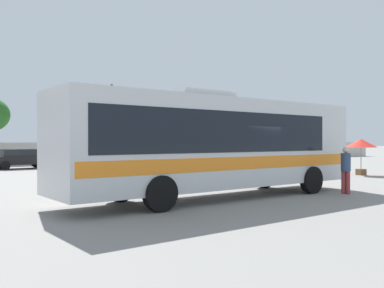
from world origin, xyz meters
TOP-DOWN VIEW (x-y plane):
  - ground_plane at (0.00, 10.00)m, footprint 300.00×300.00m
  - perimeter_wall at (0.00, 24.71)m, footprint 80.00×0.30m
  - coach_bus_silver_orange at (-0.86, -0.01)m, footprint 12.06×3.94m
  - attendant_by_bus_door at (4.05, -1.54)m, footprint 0.49×0.49m
  - vendor_umbrella_secondary_red at (12.19, 4.02)m, footprint 1.84×1.84m
  - parked_car_second_black at (-4.31, 20.49)m, footprint 4.25×2.27m
  - utility_pole_far at (5.05, 27.18)m, footprint 1.79×0.49m

SIDE VIEW (x-z plane):
  - ground_plane at x=0.00m, z-range 0.00..0.00m
  - parked_car_second_black at x=-4.31m, z-range 0.05..1.48m
  - perimeter_wall at x=0.00m, z-range 0.00..1.90m
  - attendant_by_bus_door at x=4.05m, z-range 0.12..1.90m
  - vendor_umbrella_secondary_red at x=12.19m, z-range 0.75..2.90m
  - coach_bus_silver_orange at x=-0.86m, z-range 0.12..3.81m
  - utility_pole_far at x=5.05m, z-range 0.18..7.77m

